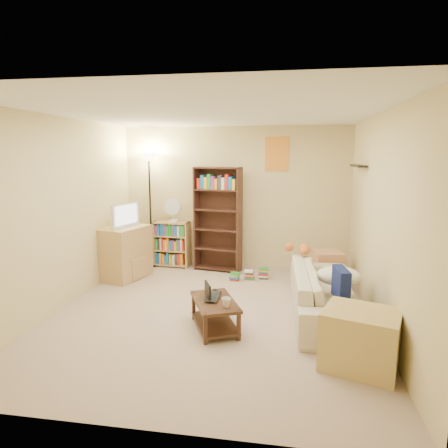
{
  "coord_description": "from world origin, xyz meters",
  "views": [
    {
      "loc": [
        0.94,
        -4.76,
        2.01
      ],
      "look_at": [
        0.06,
        0.67,
        1.05
      ],
      "focal_mm": 32.0,
      "sensor_mm": 36.0,
      "label": 1
    }
  ],
  "objects_px": {
    "coffee_table": "(215,311)",
    "tall_bookshelf": "(218,217)",
    "tabby_cat": "(302,249)",
    "end_cabinet": "(361,339)",
    "mug": "(226,302)",
    "laptop": "(217,297)",
    "side_table": "(328,267)",
    "sofa": "(326,293)",
    "desk_fan": "(173,209)",
    "short_bookshelf": "(172,244)",
    "tv_stand": "(124,253)",
    "television": "(122,215)",
    "floor_lamp": "(149,177)"
  },
  "relations": [
    {
      "from": "tv_stand",
      "to": "television",
      "type": "distance_m",
      "value": 0.62
    },
    {
      "from": "tabby_cat",
      "to": "end_cabinet",
      "type": "bearing_deg",
      "value": -75.84
    },
    {
      "from": "laptop",
      "to": "tall_bookshelf",
      "type": "xyz_separation_m",
      "value": [
        -0.41,
        2.32,
        0.59
      ]
    },
    {
      "from": "sofa",
      "to": "tabby_cat",
      "type": "xyz_separation_m",
      "value": [
        -0.29,
        0.78,
        0.38
      ]
    },
    {
      "from": "desk_fan",
      "to": "end_cabinet",
      "type": "height_order",
      "value": "desk_fan"
    },
    {
      "from": "tall_bookshelf",
      "to": "desk_fan",
      "type": "bearing_deg",
      "value": -173.87
    },
    {
      "from": "tabby_cat",
      "to": "mug",
      "type": "relative_size",
      "value": 3.78
    },
    {
      "from": "mug",
      "to": "television",
      "type": "height_order",
      "value": "television"
    },
    {
      "from": "sofa",
      "to": "tv_stand",
      "type": "distance_m",
      "value": 3.33
    },
    {
      "from": "short_bookshelf",
      "to": "end_cabinet",
      "type": "bearing_deg",
      "value": -43.88
    },
    {
      "from": "tv_stand",
      "to": "side_table",
      "type": "relative_size",
      "value": 1.71
    },
    {
      "from": "desk_fan",
      "to": "tabby_cat",
      "type": "bearing_deg",
      "value": -25.82
    },
    {
      "from": "coffee_table",
      "to": "tall_bookshelf",
      "type": "xyz_separation_m",
      "value": [
        -0.39,
        2.39,
        0.74
      ]
    },
    {
      "from": "floor_lamp",
      "to": "tabby_cat",
      "type": "bearing_deg",
      "value": -22.84
    },
    {
      "from": "short_bookshelf",
      "to": "floor_lamp",
      "type": "bearing_deg",
      "value": -175.57
    },
    {
      "from": "sofa",
      "to": "side_table",
      "type": "height_order",
      "value": "sofa"
    },
    {
      "from": "short_bookshelf",
      "to": "desk_fan",
      "type": "xyz_separation_m",
      "value": [
        0.05,
        -0.04,
        0.64
      ]
    },
    {
      "from": "short_bookshelf",
      "to": "tv_stand",
      "type": "bearing_deg",
      "value": -121.16
    },
    {
      "from": "end_cabinet",
      "to": "side_table",
      "type": "bearing_deg",
      "value": 91.37
    },
    {
      "from": "sofa",
      "to": "tv_stand",
      "type": "bearing_deg",
      "value": 68.77
    },
    {
      "from": "desk_fan",
      "to": "end_cabinet",
      "type": "bearing_deg",
      "value": -48.39
    },
    {
      "from": "tabby_cat",
      "to": "sofa",
      "type": "bearing_deg",
      "value": -69.4
    },
    {
      "from": "television",
      "to": "end_cabinet",
      "type": "distance_m",
      "value": 4.14
    },
    {
      "from": "laptop",
      "to": "tall_bookshelf",
      "type": "bearing_deg",
      "value": 7.98
    },
    {
      "from": "short_bookshelf",
      "to": "floor_lamp",
      "type": "distance_m",
      "value": 1.28
    },
    {
      "from": "desk_fan",
      "to": "short_bookshelf",
      "type": "bearing_deg",
      "value": 136.94
    },
    {
      "from": "short_bookshelf",
      "to": "end_cabinet",
      "type": "distance_m",
      "value": 4.18
    },
    {
      "from": "tall_bookshelf",
      "to": "mug",
      "type": "bearing_deg",
      "value": -67.02
    },
    {
      "from": "sofa",
      "to": "floor_lamp",
      "type": "relative_size",
      "value": 1.01
    },
    {
      "from": "coffee_table",
      "to": "tall_bookshelf",
      "type": "relative_size",
      "value": 0.5
    },
    {
      "from": "tv_stand",
      "to": "side_table",
      "type": "bearing_deg",
      "value": 21.28
    },
    {
      "from": "coffee_table",
      "to": "tall_bookshelf",
      "type": "distance_m",
      "value": 2.54
    },
    {
      "from": "coffee_table",
      "to": "side_table",
      "type": "xyz_separation_m",
      "value": [
        1.46,
        2.02,
        0.03
      ]
    },
    {
      "from": "tall_bookshelf",
      "to": "short_bookshelf",
      "type": "xyz_separation_m",
      "value": [
        -0.87,
        0.11,
        -0.54
      ]
    },
    {
      "from": "laptop",
      "to": "side_table",
      "type": "distance_m",
      "value": 2.42
    },
    {
      "from": "television",
      "to": "tall_bookshelf",
      "type": "xyz_separation_m",
      "value": [
        1.44,
        0.69,
        -0.09
      ]
    },
    {
      "from": "sofa",
      "to": "end_cabinet",
      "type": "xyz_separation_m",
      "value": [
        0.21,
        -1.22,
        -0.02
      ]
    },
    {
      "from": "end_cabinet",
      "to": "floor_lamp",
      "type": "bearing_deg",
      "value": 135.43
    },
    {
      "from": "tabby_cat",
      "to": "short_bookshelf",
      "type": "height_order",
      "value": "short_bookshelf"
    },
    {
      "from": "television",
      "to": "short_bookshelf",
      "type": "height_order",
      "value": "television"
    },
    {
      "from": "television",
      "to": "desk_fan",
      "type": "distance_m",
      "value": 0.98
    },
    {
      "from": "coffee_table",
      "to": "side_table",
      "type": "bearing_deg",
      "value": 30.34
    },
    {
      "from": "tabby_cat",
      "to": "mug",
      "type": "xyz_separation_m",
      "value": [
        -0.85,
        -1.56,
        -0.28
      ]
    },
    {
      "from": "tabby_cat",
      "to": "floor_lamp",
      "type": "height_order",
      "value": "floor_lamp"
    },
    {
      "from": "sofa",
      "to": "laptop",
      "type": "relative_size",
      "value": 5.44
    },
    {
      "from": "television",
      "to": "tall_bookshelf",
      "type": "distance_m",
      "value": 1.6
    },
    {
      "from": "coffee_table",
      "to": "tall_bookshelf",
      "type": "bearing_deg",
      "value": 75.46
    },
    {
      "from": "side_table",
      "to": "desk_fan",
      "type": "bearing_deg",
      "value": 170.53
    },
    {
      "from": "coffee_table",
      "to": "floor_lamp",
      "type": "height_order",
      "value": "floor_lamp"
    },
    {
      "from": "tabby_cat",
      "to": "coffee_table",
      "type": "distance_m",
      "value": 1.78
    }
  ]
}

